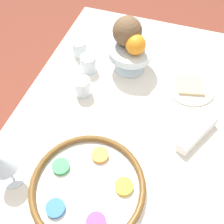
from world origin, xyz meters
The scene contains 12 objects.
ground_plane centered at (0.00, 0.00, 0.00)m, with size 8.00×8.00×0.00m, color brown.
dining_table centered at (0.00, 0.00, 0.39)m, with size 1.43×0.83×0.77m.
seder_plate centered at (-0.16, 0.06, 0.79)m, with size 0.34×0.34×0.03m.
wine_glass centered at (-0.20, 0.28, 0.88)m, with size 0.07×0.07×0.15m.
fruit_stand centered at (0.36, 0.08, 0.85)m, with size 0.18×0.18×0.11m.
orange_fruit centered at (0.34, 0.06, 0.91)m, with size 0.07×0.07×0.07m.
coconut centered at (0.38, 0.10, 0.93)m, with size 0.11×0.11×0.11m.
bread_plate centered at (0.34, -0.17, 0.78)m, with size 0.19×0.19×0.02m.
napkin_roll centered at (0.12, -0.22, 0.79)m, with size 0.18×0.12×0.04m.
cup_near centered at (0.30, 0.23, 0.81)m, with size 0.06×0.06×0.07m.
cup_mid centered at (0.18, 0.21, 0.81)m, with size 0.06×0.06×0.07m.
cup_far centered at (0.38, 0.30, 0.81)m, with size 0.06×0.06×0.07m.
Camera 1 is at (-0.39, -0.09, 1.53)m, focal length 42.00 mm.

